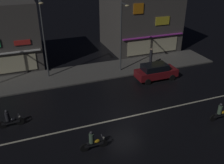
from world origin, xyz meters
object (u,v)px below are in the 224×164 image
motorcycle_lead (93,142)px  traffic_cone (143,74)px  motorcycle_following (9,120)px  parked_car_near_kerb (156,71)px  motorcycle_opposite_lane (220,113)px  streetlamp_east (122,32)px  pedestrian_on_sidewalk (151,57)px  streetlamp_mid (44,34)px

motorcycle_lead → traffic_cone: size_ratio=3.45×
motorcycle_lead → motorcycle_following: (-5.13, 4.57, 0.00)m
parked_car_near_kerb → motorcycle_opposite_lane: bearing=97.6°
traffic_cone → motorcycle_lead: bearing=-132.5°
motorcycle_opposite_lane → streetlamp_east: bearing=-75.0°
parked_car_near_kerb → motorcycle_following: bearing=13.3°
streetlamp_east → traffic_cone: streetlamp_east is taller
parked_car_near_kerb → motorcycle_lead: 12.15m
motorcycle_lead → motorcycle_opposite_lane: bearing=173.6°
parked_car_near_kerb → motorcycle_lead: size_ratio=2.26×
streetlamp_east → traffic_cone: bearing=-47.6°
traffic_cone → parked_car_near_kerb: bearing=-46.9°
motorcycle_following → pedestrian_on_sidewalk: bearing=17.2°
parked_car_near_kerb → motorcycle_following: 14.70m
parked_car_near_kerb → motorcycle_following: (-14.30, -3.39, -0.24)m
streetlamp_east → motorcycle_lead: size_ratio=3.90×
streetlamp_east → pedestrian_on_sidewalk: streetlamp_east is taller
streetlamp_east → streetlamp_mid: bearing=171.1°
parked_car_near_kerb → traffic_cone: parked_car_near_kerb is taller
streetlamp_east → motorcycle_following: size_ratio=3.90×
parked_car_near_kerb → streetlamp_mid: bearing=-21.6°
motorcycle_opposite_lane → traffic_cone: bearing=-81.3°
streetlamp_mid → motorcycle_following: bearing=-117.5°
parked_car_near_kerb → traffic_cone: 1.51m
traffic_cone → motorcycle_opposite_lane: bearing=-77.5°
motorcycle_opposite_lane → traffic_cone: motorcycle_opposite_lane is taller
parked_car_near_kerb → motorcycle_lead: parked_car_near_kerb is taller
parked_car_near_kerb → motorcycle_opposite_lane: size_ratio=2.26×
motorcycle_lead → traffic_cone: motorcycle_lead is taller
motorcycle_following → motorcycle_opposite_lane: size_ratio=1.00×
motorcycle_lead → motorcycle_following: size_ratio=1.00×
motorcycle_following → traffic_cone: motorcycle_following is taller
pedestrian_on_sidewalk → traffic_cone: size_ratio=3.58×
parked_car_near_kerb → traffic_cone: bearing=-46.9°
pedestrian_on_sidewalk → traffic_cone: (-2.20, -2.36, -0.79)m
parked_car_near_kerb → motorcycle_opposite_lane: parked_car_near_kerb is taller
streetlamp_east → pedestrian_on_sidewalk: bearing=6.9°
streetlamp_mid → motorcycle_following: (-3.90, -7.50, -4.11)m
pedestrian_on_sidewalk → traffic_cone: 3.32m
streetlamp_mid → streetlamp_east: (7.73, -1.21, -0.25)m
streetlamp_east → parked_car_near_kerb: streetlamp_east is taller
pedestrian_on_sidewalk → parked_car_near_kerb: bearing=113.1°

